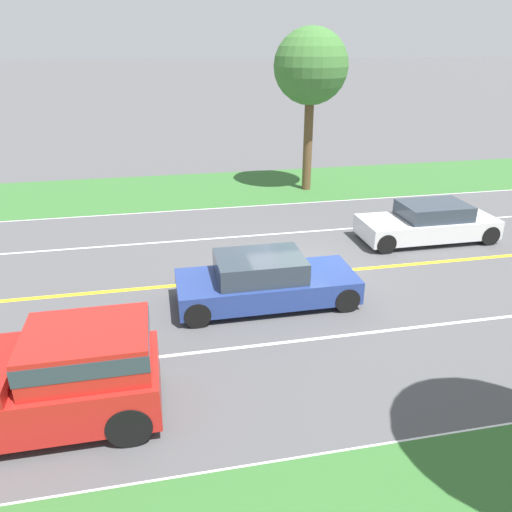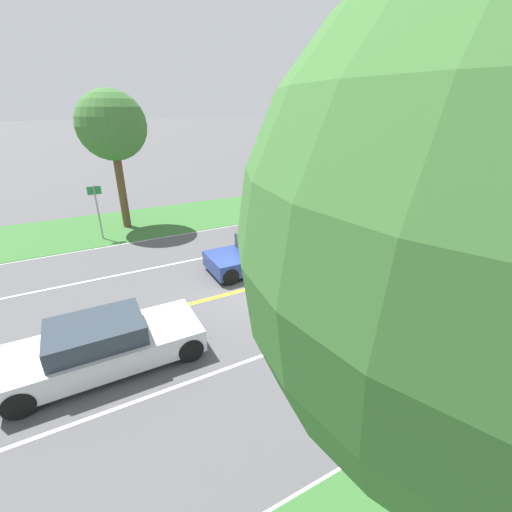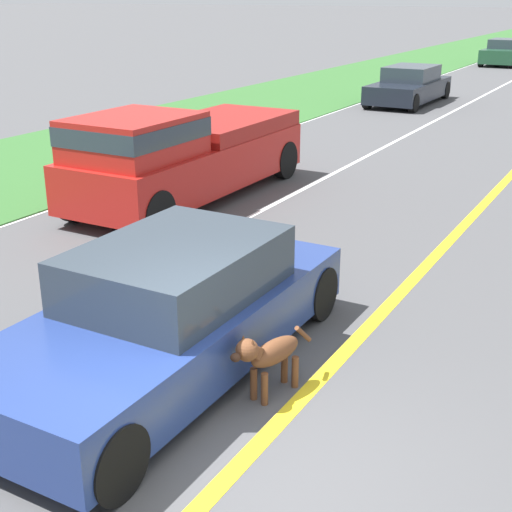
{
  "view_description": "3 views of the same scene",
  "coord_description": "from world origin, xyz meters",
  "px_view_note": "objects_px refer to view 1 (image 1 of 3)",
  "views": [
    {
      "loc": [
        13.08,
        -3.88,
        6.49
      ],
      "look_at": [
        0.83,
        -1.36,
        1.09
      ],
      "focal_mm": 35.0,
      "sensor_mm": 36.0,
      "label": 1
    },
    {
      "loc": [
        -9.98,
        5.32,
        6.22
      ],
      "look_at": [
        0.92,
        -0.54,
        0.81
      ],
      "focal_mm": 24.0,
      "sensor_mm": 36.0,
      "label": 2
    },
    {
      "loc": [
        -2.63,
        4.26,
        3.82
      ],
      "look_at": [
        0.83,
        -1.89,
        1.19
      ],
      "focal_mm": 50.0,
      "sensor_mm": 36.0,
      "label": 3
    }
  ],
  "objects_px": {
    "dog": "(257,268)",
    "oncoming_car": "(428,223)",
    "pickup_truck": "(10,383)",
    "ego_car": "(265,281)",
    "roadside_tree_left_near": "(311,68)"
  },
  "relations": [
    {
      "from": "dog",
      "to": "roadside_tree_left_near",
      "type": "xyz_separation_m",
      "value": [
        -9.33,
        4.31,
        4.95
      ]
    },
    {
      "from": "dog",
      "to": "oncoming_car",
      "type": "relative_size",
      "value": 0.24
    },
    {
      "from": "dog",
      "to": "oncoming_car",
      "type": "xyz_separation_m",
      "value": [
        -2.19,
        6.58,
        0.16
      ]
    },
    {
      "from": "pickup_truck",
      "to": "roadside_tree_left_near",
      "type": "relative_size",
      "value": 0.8
    },
    {
      "from": "ego_car",
      "to": "pickup_truck",
      "type": "distance_m",
      "value": 6.55
    },
    {
      "from": "pickup_truck",
      "to": "roadside_tree_left_near",
      "type": "distance_m",
      "value": 17.8
    },
    {
      "from": "ego_car",
      "to": "oncoming_car",
      "type": "relative_size",
      "value": 1.0
    },
    {
      "from": "ego_car",
      "to": "oncoming_car",
      "type": "distance_m",
      "value": 7.44
    },
    {
      "from": "ego_car",
      "to": "roadside_tree_left_near",
      "type": "xyz_separation_m",
      "value": [
        -10.53,
        4.35,
        4.78
      ]
    },
    {
      "from": "ego_car",
      "to": "dog",
      "type": "bearing_deg",
      "value": 177.86
    },
    {
      "from": "dog",
      "to": "pickup_truck",
      "type": "xyz_separation_m",
      "value": [
        4.85,
        -5.48,
        0.46
      ]
    },
    {
      "from": "pickup_truck",
      "to": "oncoming_car",
      "type": "relative_size",
      "value": 1.21
    },
    {
      "from": "dog",
      "to": "pickup_truck",
      "type": "relative_size",
      "value": 0.2
    },
    {
      "from": "pickup_truck",
      "to": "oncoming_car",
      "type": "xyz_separation_m",
      "value": [
        -7.03,
        12.06,
        -0.31
      ]
    },
    {
      "from": "dog",
      "to": "roadside_tree_left_near",
      "type": "relative_size",
      "value": 0.16
    }
  ]
}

